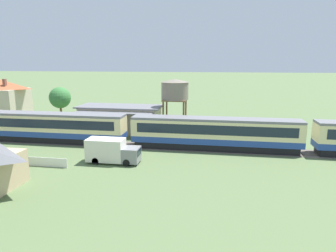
# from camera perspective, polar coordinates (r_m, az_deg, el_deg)

# --- Properties ---
(ground_plane) EXTENTS (600.00, 600.00, 0.00)m
(ground_plane) POSITION_cam_1_polar(r_m,az_deg,el_deg) (40.93, 14.74, -4.40)
(ground_plane) COLOR #566B42
(passenger_train) EXTENTS (68.96, 3.05, 4.21)m
(passenger_train) POSITION_cam_1_polar(r_m,az_deg,el_deg) (39.74, 9.25, -1.16)
(passenger_train) COLOR #234293
(passenger_train) RESTS_ON ground_plane
(railway_track) EXTENTS (119.17, 3.60, 0.04)m
(railway_track) POSITION_cam_1_polar(r_m,az_deg,el_deg) (41.30, -3.24, -3.85)
(railway_track) COLOR #665B51
(railway_track) RESTS_ON ground_plane
(station_building) EXTENTS (13.68, 7.12, 4.34)m
(station_building) POSITION_cam_1_polar(r_m,az_deg,el_deg) (49.82, -9.03, 1.39)
(station_building) COLOR #BCB293
(station_building) RESTS_ON ground_plane
(water_tower) EXTENTS (4.52, 4.52, 8.73)m
(water_tower) POSITION_cam_1_polar(r_m,az_deg,el_deg) (47.76, 1.33, 6.83)
(water_tower) COLOR brown
(water_tower) RESTS_ON ground_plane
(delivery_truck_grey) EXTENTS (6.09, 2.20, 2.78)m
(delivery_truck_grey) POSITION_cam_1_polar(r_m,az_deg,el_deg) (34.98, -10.76, -4.67)
(delivery_truck_grey) COLOR gray
(delivery_truck_grey) RESTS_ON ground_plane
(yard_tree_1) EXTENTS (3.90, 3.90, 6.84)m
(yard_tree_1) POSITION_cam_1_polar(r_m,az_deg,el_deg) (58.84, -19.88, 5.07)
(yard_tree_1) COLOR brown
(yard_tree_1) RESTS_ON ground_plane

